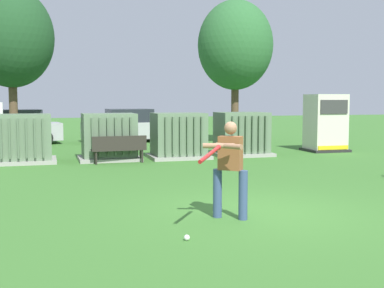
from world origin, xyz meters
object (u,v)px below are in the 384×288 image
object	(u,v)px
transformer_west	(23,139)
sports_ball	(187,238)
generator_enclosure	(325,123)
parked_car_leftmost	(15,128)
park_bench	(119,147)
transformer_mid_east	(178,136)
parked_car_left_of_center	(127,127)
transformer_east	(242,134)
batter	(229,165)
transformer_mid_west	(109,137)

from	to	relation	value
transformer_west	sports_ball	world-z (taller)	transformer_west
sports_ball	transformer_west	bearing A→B (deg)	104.66
generator_enclosure	parked_car_leftmost	world-z (taller)	generator_enclosure
transformer_west	park_bench	size ratio (longest dim) A/B	1.15
transformer_mid_east	parked_car_leftmost	xyz separation A→B (m)	(-5.94, 7.35, -0.04)
transformer_mid_east	park_bench	distance (m)	2.45
parked_car_left_of_center	park_bench	bearing A→B (deg)	-100.69
transformer_mid_east	transformer_east	world-z (taller)	same
transformer_east	sports_ball	bearing A→B (deg)	-115.72
sports_ball	parked_car_leftmost	world-z (taller)	parked_car_leftmost
batter	sports_ball	distance (m)	1.81
transformer_mid_west	sports_ball	bearing A→B (deg)	-90.50
transformer_mid_west	park_bench	distance (m)	1.08
batter	parked_car_leftmost	distance (m)	17.13
parked_car_leftmost	parked_car_left_of_center	size ratio (longest dim) A/B	1.02
transformer_west	generator_enclosure	distance (m)	11.62
transformer_west	generator_enclosure	size ratio (longest dim) A/B	0.91
parked_car_leftmost	batter	bearing A→B (deg)	-74.82
transformer_west	transformer_mid_east	size ratio (longest dim) A/B	1.00
transformer_east	transformer_west	bearing A→B (deg)	179.87
transformer_east	generator_enclosure	distance (m)	3.87
transformer_east	parked_car_leftmost	size ratio (longest dim) A/B	0.48
transformer_mid_west	parked_car_left_of_center	distance (m)	7.30
generator_enclosure	park_bench	bearing A→B (deg)	-169.61
transformer_mid_east	sports_ball	xyz separation A→B (m)	(-2.55, -10.29, -0.74)
generator_enclosure	sports_ball	distance (m)	14.13
transformer_east	parked_car_left_of_center	size ratio (longest dim) A/B	0.49
transformer_mid_west	park_bench	bearing A→B (deg)	-78.89
park_bench	transformer_east	bearing A→B (deg)	12.92
park_bench	batter	xyz separation A→B (m)	(0.80, -8.27, 0.44)
park_bench	parked_car_left_of_center	size ratio (longest dim) A/B	0.42
parked_car_leftmost	park_bench	bearing A→B (deg)	-65.95
transformer_west	generator_enclosure	xyz separation A→B (m)	(11.60, 0.46, 0.35)
transformer_mid_east	parked_car_left_of_center	distance (m)	7.24
transformer_mid_west	parked_car_left_of_center	xyz separation A→B (m)	(1.74, 7.09, -0.04)
generator_enclosure	batter	xyz separation A→B (m)	(-7.77, -9.84, -0.16)
transformer_east	park_bench	size ratio (longest dim) A/B	1.15
transformer_west	generator_enclosure	world-z (taller)	generator_enclosure
transformer_mid_east	sports_ball	world-z (taller)	transformer_mid_east
transformer_east	sports_ball	distance (m)	11.64
parked_car_leftmost	parked_car_left_of_center	xyz separation A→B (m)	(5.22, -0.14, 0.00)
batter	transformer_east	bearing A→B (deg)	67.10
transformer_west	sports_ball	xyz separation A→B (m)	(2.74, -10.48, -0.74)
park_bench	batter	size ratio (longest dim) A/B	1.05
transformer_west	parked_car_left_of_center	size ratio (longest dim) A/B	0.49
parked_car_left_of_center	sports_ball	bearing A→B (deg)	-95.96
transformer_east	parked_car_leftmost	world-z (taller)	same
transformer_mid_west	sports_ball	xyz separation A→B (m)	(-0.09, -10.40, -0.74)
transformer_mid_west	generator_enclosure	bearing A→B (deg)	3.54
transformer_mid_west	parked_car_leftmost	xyz separation A→B (m)	(-3.48, 7.23, -0.04)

